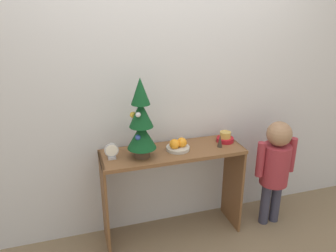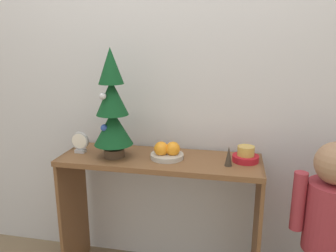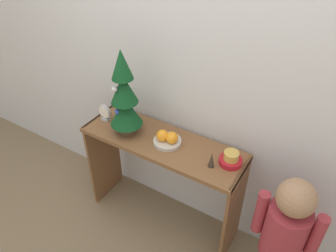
{
  "view_description": "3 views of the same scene",
  "coord_description": "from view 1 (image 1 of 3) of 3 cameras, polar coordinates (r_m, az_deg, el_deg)",
  "views": [
    {
      "loc": [
        -0.73,
        -2.06,
        1.91
      ],
      "look_at": [
        -0.03,
        0.22,
        1.0
      ],
      "focal_mm": 35.0,
      "sensor_mm": 36.0,
      "label": 1
    },
    {
      "loc": [
        0.41,
        -1.53,
        1.44
      ],
      "look_at": [
        0.05,
        0.2,
        0.98
      ],
      "focal_mm": 35.0,
      "sensor_mm": 36.0,
      "label": 2
    },
    {
      "loc": [
        0.93,
        -1.25,
        2.19
      ],
      "look_at": [
        0.05,
        0.18,
        0.95
      ],
      "focal_mm": 35.0,
      "sensor_mm": 36.0,
      "label": 3
    }
  ],
  "objects": [
    {
      "name": "singing_bowl",
      "position": [
        2.8,
        9.92,
        -2.03
      ],
      "size": [
        0.15,
        0.15,
        0.09
      ],
      "color": "#AD1923",
      "rests_on": "console_table"
    },
    {
      "name": "fruit_bowl",
      "position": [
        2.61,
        1.75,
        -3.42
      ],
      "size": [
        0.19,
        0.19,
        0.1
      ],
      "color": "#B7B2A8",
      "rests_on": "console_table"
    },
    {
      "name": "desk_clock",
      "position": [
        2.49,
        -9.8,
        -4.38
      ],
      "size": [
        0.11,
        0.04,
        0.13
      ],
      "color": "#B2B2B7",
      "rests_on": "console_table"
    },
    {
      "name": "figurine",
      "position": [
        2.69,
        9.04,
        -2.55
      ],
      "size": [
        0.04,
        0.04,
        0.11
      ],
      "color": "#382D23",
      "rests_on": "console_table"
    },
    {
      "name": "mini_tree",
      "position": [
        2.41,
        -4.71,
        0.8
      ],
      "size": [
        0.22,
        0.22,
        0.62
      ],
      "color": "#4C3828",
      "rests_on": "console_table"
    },
    {
      "name": "console_table",
      "position": [
        2.7,
        0.79,
        -7.93
      ],
      "size": [
        1.15,
        0.38,
        0.8
      ],
      "color": "brown",
      "rests_on": "ground_plane"
    },
    {
      "name": "child_figure",
      "position": [
        2.99,
        18.21,
        -6.11
      ],
      "size": [
        0.38,
        0.24,
        0.98
      ],
      "color": "#38384C",
      "rests_on": "ground_plane"
    },
    {
      "name": "back_wall",
      "position": [
        2.67,
        -0.68,
        6.61
      ],
      "size": [
        7.0,
        0.05,
        2.5
      ],
      "primitive_type": "cube",
      "color": "silver",
      "rests_on": "ground_plane"
    },
    {
      "name": "ground_plane",
      "position": [
        2.91,
        1.95,
        -20.2
      ],
      "size": [
        12.0,
        12.0,
        0.0
      ],
      "primitive_type": "plane",
      "color": "#7A664C"
    }
  ]
}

